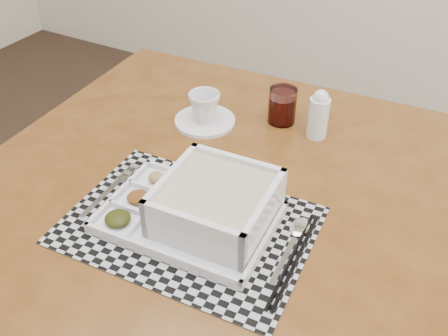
{
  "coord_description": "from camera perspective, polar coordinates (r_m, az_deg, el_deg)",
  "views": [
    {
      "loc": [
        0.39,
        0.05,
        1.43
      ],
      "look_at": [
        0.02,
        0.72,
        0.84
      ],
      "focal_mm": 40.0,
      "sensor_mm": 36.0,
      "label": 1
    }
  ],
  "objects": [
    {
      "name": "dining_table",
      "position": [
        1.1,
        -1.1,
        -5.01
      ],
      "size": [
        1.08,
        1.08,
        0.77
      ],
      "color": "#4D280E",
      "rests_on": "ground"
    },
    {
      "name": "cup",
      "position": [
        1.22,
        -2.24,
        7.02
      ],
      "size": [
        0.09,
        0.09,
        0.07
      ],
      "primitive_type": "imported",
      "rotation": [
        0.0,
        0.0,
        0.13
      ],
      "color": "white",
      "rests_on": "saucer"
    },
    {
      "name": "juice_glass",
      "position": [
        1.23,
        6.67,
        6.95
      ],
      "size": [
        0.07,
        0.07,
        0.09
      ],
      "color": "white",
      "rests_on": "dining_table"
    },
    {
      "name": "serving_tray",
      "position": [
        0.93,
        -1.75,
        -4.56
      ],
      "size": [
        0.33,
        0.25,
        0.09
      ],
      "color": "white",
      "rests_on": "placemat"
    },
    {
      "name": "fork",
      "position": [
        1.05,
        -12.7,
        -2.32
      ],
      "size": [
        0.03,
        0.19,
        0.0
      ],
      "color": "silver",
      "rests_on": "placemat"
    },
    {
      "name": "creamer_bottle",
      "position": [
        1.18,
        10.75,
        6.01
      ],
      "size": [
        0.05,
        0.05,
        0.12
      ],
      "color": "white",
      "rests_on": "dining_table"
    },
    {
      "name": "placemat",
      "position": [
        0.95,
        -4.05,
        -6.54
      ],
      "size": [
        0.48,
        0.35,
        0.0
      ],
      "primitive_type": "cube",
      "rotation": [
        0.0,
        0.0,
        0.06
      ],
      "color": "#A0A0A7",
      "rests_on": "dining_table"
    },
    {
      "name": "spoon",
      "position": [
        0.94,
        8.42,
        -7.23
      ],
      "size": [
        0.04,
        0.18,
        0.01
      ],
      "color": "silver",
      "rests_on": "placemat"
    },
    {
      "name": "chopsticks",
      "position": [
        0.89,
        7.97,
        -10.32
      ],
      "size": [
        0.03,
        0.24,
        0.01
      ],
      "color": "black",
      "rests_on": "placemat"
    },
    {
      "name": "saucer",
      "position": [
        1.24,
        -2.19,
        5.39
      ],
      "size": [
        0.15,
        0.15,
        0.01
      ],
      "primitive_type": "cylinder",
      "color": "white",
      "rests_on": "dining_table"
    }
  ]
}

